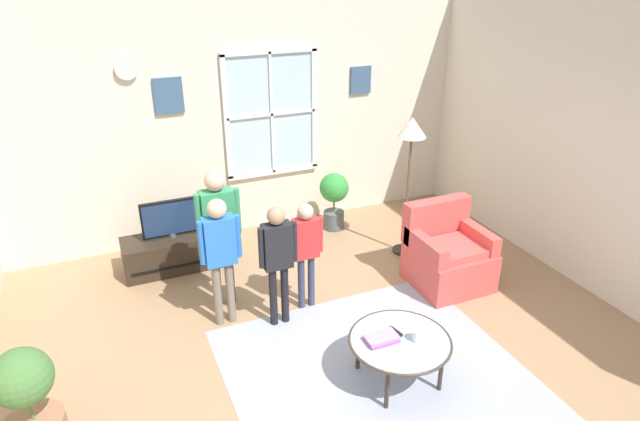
{
  "coord_description": "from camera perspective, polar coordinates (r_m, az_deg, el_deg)",
  "views": [
    {
      "loc": [
        -1.7,
        -3.39,
        3.21
      ],
      "look_at": [
        0.12,
        0.85,
        1.08
      ],
      "focal_mm": 30.93,
      "sensor_mm": 36.0,
      "label": 1
    }
  ],
  "objects": [
    {
      "name": "cup",
      "position": [
        4.59,
        10.06,
        -12.62
      ],
      "size": [
        0.09,
        0.09,
        0.1
      ],
      "primitive_type": "cylinder",
      "color": "white",
      "rests_on": "coffee_table"
    },
    {
      "name": "book_stack",
      "position": [
        4.57,
        6.38,
        -13.01
      ],
      "size": [
        0.27,
        0.17,
        0.05
      ],
      "color": "#B855C1",
      "rests_on": "coffee_table"
    },
    {
      "name": "tv_stand",
      "position": [
        6.41,
        -14.81,
        -4.18
      ],
      "size": [
        1.11,
        0.46,
        0.39
      ],
      "color": "#2D2319",
      "rests_on": "ground_plane"
    },
    {
      "name": "person_black_shirt",
      "position": [
        5.03,
        -4.41,
        -4.38
      ],
      "size": [
        0.37,
        0.17,
        1.22
      ],
      "color": "black",
      "rests_on": "ground_plane"
    },
    {
      "name": "person_red_shirt",
      "position": [
        5.29,
        -1.47,
        -3.5
      ],
      "size": [
        0.34,
        0.15,
        1.12
      ],
      "color": "#333851",
      "rests_on": "ground_plane"
    },
    {
      "name": "armchair",
      "position": [
        6.02,
        13.03,
        -4.56
      ],
      "size": [
        0.76,
        0.74,
        0.87
      ],
      "color": "#D14C47",
      "rests_on": "ground_plane"
    },
    {
      "name": "person_green_shirt",
      "position": [
        5.34,
        -10.45,
        -1.33
      ],
      "size": [
        0.43,
        0.2,
        1.43
      ],
      "color": "#333851",
      "rests_on": "ground_plane"
    },
    {
      "name": "remote_near_books",
      "position": [
        4.67,
        7.8,
        -12.31
      ],
      "size": [
        0.07,
        0.15,
        0.02
      ],
      "primitive_type": "cube",
      "rotation": [
        0.0,
        0.0,
        0.2
      ],
      "color": "black",
      "rests_on": "coffee_table"
    },
    {
      "name": "potted_plant_corner",
      "position": [
        4.47,
        -27.96,
        -16.94
      ],
      "size": [
        0.41,
        0.41,
        0.85
      ],
      "color": "#9E6B4C",
      "rests_on": "ground_plane"
    },
    {
      "name": "television",
      "position": [
        6.22,
        -15.22,
        -0.77
      ],
      "size": [
        0.63,
        0.08,
        0.44
      ],
      "color": "#4C4C4C",
      "rests_on": "tv_stand"
    },
    {
      "name": "person_blue_shirt",
      "position": [
        5.08,
        -10.3,
        -3.86
      ],
      "size": [
        0.39,
        0.18,
        1.29
      ],
      "color": "#726656",
      "rests_on": "ground_plane"
    },
    {
      "name": "coffee_table",
      "position": [
        4.62,
        8.26,
        -13.31
      ],
      "size": [
        0.84,
        0.84,
        0.4
      ],
      "color": "#99B2B7",
      "rests_on": "ground_plane"
    },
    {
      "name": "ground_plane",
      "position": [
        4.98,
        2.64,
        -15.53
      ],
      "size": [
        6.31,
        6.35,
        0.02
      ],
      "primitive_type": "cube",
      "color": "#9E7A56"
    },
    {
      "name": "potted_plant_by_window",
      "position": [
        6.98,
        1.46,
        1.55
      ],
      "size": [
        0.37,
        0.37,
        0.75
      ],
      "color": "#4C565B",
      "rests_on": "ground_plane"
    },
    {
      "name": "side_wall_right",
      "position": [
        6.0,
        28.98,
        4.47
      ],
      "size": [
        0.12,
        5.75,
        2.88
      ],
      "color": "beige",
      "rests_on": "ground_plane"
    },
    {
      "name": "floor_lamp",
      "position": [
        6.15,
        9.41,
        7.08
      ],
      "size": [
        0.32,
        0.32,
        1.64
      ],
      "color": "black",
      "rests_on": "ground_plane"
    },
    {
      "name": "area_rug",
      "position": [
        4.9,
        5.72,
        -16.27
      ],
      "size": [
        2.42,
        2.23,
        0.01
      ],
      "primitive_type": "cube",
      "color": "#999EAD",
      "rests_on": "ground_plane"
    },
    {
      "name": "back_wall",
      "position": [
        6.79,
        -7.99,
        9.47
      ],
      "size": [
        5.71,
        0.17,
        2.88
      ],
      "color": "beige",
      "rests_on": "ground_plane"
    }
  ]
}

